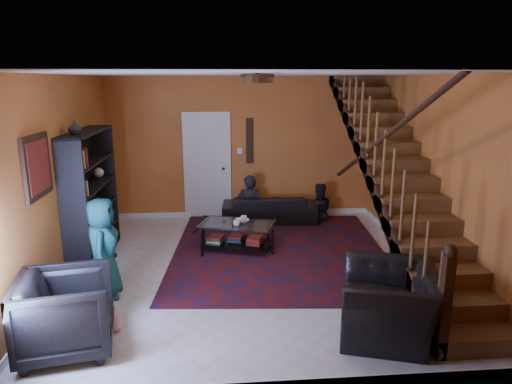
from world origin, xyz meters
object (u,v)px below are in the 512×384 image
at_px(sofa, 269,208).
at_px(armchair_right, 389,303).
at_px(armchair_left, 66,313).
at_px(bookshelf, 92,199).
at_px(coffee_table, 237,235).

xyz_separation_m(sofa, armchair_right, (0.84, -4.19, 0.10)).
bearing_deg(armchair_left, bookshelf, -2.41).
height_order(bookshelf, sofa, bookshelf).
height_order(bookshelf, coffee_table, bookshelf).
bearing_deg(armchair_right, bookshelf, -106.31).
bearing_deg(bookshelf, coffee_table, 5.41).
relative_size(bookshelf, sofa, 1.09).
bearing_deg(sofa, bookshelf, 34.53).
height_order(sofa, coffee_table, sofa).
bearing_deg(armchair_right, sofa, -151.39).
distance_m(armchair_left, coffee_table, 3.31).
distance_m(bookshelf, sofa, 3.44).
bearing_deg(sofa, armchair_left, 63.10).
distance_m(bookshelf, armchair_left, 2.61).
bearing_deg(armchair_left, armchair_right, -99.79).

